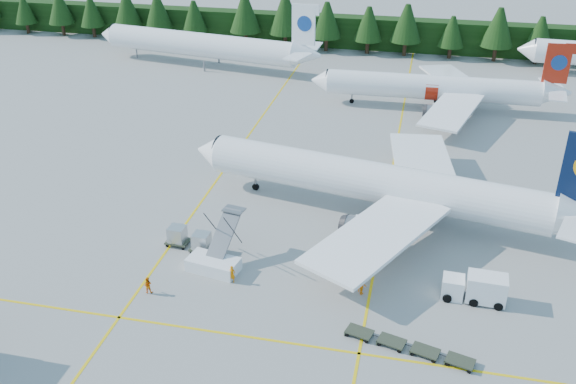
% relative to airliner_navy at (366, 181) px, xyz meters
% --- Properties ---
extents(ground, '(320.00, 320.00, 0.00)m').
position_rel_airliner_navy_xyz_m(ground, '(-3.85, -16.15, -3.72)').
color(ground, '#969791').
rests_on(ground, ground).
extents(taxi_stripe_a, '(0.25, 120.00, 0.01)m').
position_rel_airliner_navy_xyz_m(taxi_stripe_a, '(-17.85, 3.85, -3.71)').
color(taxi_stripe_a, yellow).
rests_on(taxi_stripe_a, ground).
extents(taxi_stripe_b, '(0.25, 120.00, 0.01)m').
position_rel_airliner_navy_xyz_m(taxi_stripe_b, '(2.15, 3.85, -3.71)').
color(taxi_stripe_b, yellow).
rests_on(taxi_stripe_b, ground).
extents(taxi_stripe_cross, '(80.00, 0.25, 0.01)m').
position_rel_airliner_navy_xyz_m(taxi_stripe_cross, '(-3.85, -22.15, -3.71)').
color(taxi_stripe_cross, yellow).
rests_on(taxi_stripe_cross, ground).
extents(treeline_hedge, '(220.00, 4.00, 6.00)m').
position_rel_airliner_navy_xyz_m(treeline_hedge, '(-3.85, 65.85, -0.72)').
color(treeline_hedge, black).
rests_on(treeline_hedge, ground).
extents(airliner_navy, '(42.14, 34.36, 12.36)m').
position_rel_airliner_navy_xyz_m(airliner_navy, '(0.00, 0.00, 0.00)').
color(airliner_navy, white).
rests_on(airliner_navy, ground).
extents(airliner_red, '(36.83, 30.30, 10.71)m').
position_rel_airliner_navy_xyz_m(airliner_red, '(5.43, 33.87, -0.50)').
color(airliner_red, white).
rests_on(airliner_red, ground).
extents(airliner_far_left, '(42.66, 10.69, 12.48)m').
position_rel_airliner_navy_xyz_m(airliner_far_left, '(-36.18, 47.40, 0.20)').
color(airliner_far_left, white).
rests_on(airliner_far_left, ground).
extents(airstairs, '(5.07, 6.89, 4.24)m').
position_rel_airliner_navy_xyz_m(airstairs, '(-12.28, -13.54, -2.79)').
color(airstairs, white).
rests_on(airstairs, ground).
extents(service_truck, '(5.40, 2.16, 2.57)m').
position_rel_airliner_navy_xyz_m(service_truck, '(10.91, -13.23, -2.44)').
color(service_truck, silver).
rests_on(service_truck, ground).
extents(dolly_train, '(10.19, 3.51, 0.12)m').
position_rel_airliner_navy_xyz_m(dolly_train, '(5.81, -20.87, -3.32)').
color(dolly_train, '#353B2B').
rests_on(dolly_train, ground).
extents(uld_pair, '(5.01, 2.47, 1.68)m').
position_rel_airliner_navy_xyz_m(uld_pair, '(-15.78, -10.83, -2.59)').
color(uld_pair, '#353B2B').
rests_on(uld_pair, ground).
extents(crew_a, '(0.63, 0.44, 1.66)m').
position_rel_airliner_navy_xyz_m(crew_a, '(-10.12, -15.30, -2.89)').
color(crew_a, orange).
rests_on(crew_a, ground).
extents(crew_b, '(0.87, 0.74, 1.56)m').
position_rel_airliner_navy_xyz_m(crew_b, '(-16.85, -18.39, -2.93)').
color(crew_b, orange).
rests_on(crew_b, ground).
extents(crew_c, '(0.75, 0.81, 1.62)m').
position_rel_airliner_navy_xyz_m(crew_c, '(1.46, -14.57, -2.91)').
color(crew_c, orange).
rests_on(crew_c, ground).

